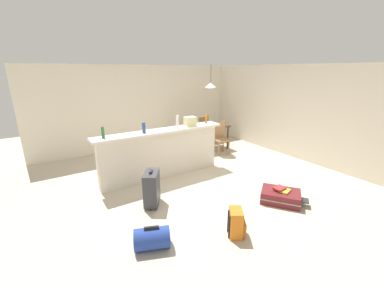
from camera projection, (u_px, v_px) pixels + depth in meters
ground_plane at (199, 179)px, 5.51m from camera, size 13.00×13.00×0.05m
wall_back at (144, 107)px, 7.58m from camera, size 6.60×0.10×2.50m
wall_right at (281, 110)px, 6.96m from camera, size 0.10×6.00×2.50m
partition_half_wall at (162, 155)px, 5.45m from camera, size 2.80×0.20×1.05m
bar_countertop at (161, 131)px, 5.29m from camera, size 2.96×0.40×0.05m
bottle_green at (103, 133)px, 4.62m from camera, size 0.06×0.06×0.22m
bottle_blue at (144, 128)px, 5.00m from camera, size 0.07×0.07×0.22m
bottle_white at (177, 122)px, 5.40m from camera, size 0.07×0.07×0.29m
bottle_amber at (206, 118)px, 5.97m from camera, size 0.06×0.06×0.22m
grocery_bag at (190, 121)px, 5.61m from camera, size 0.26×0.18×0.22m
dining_table at (209, 128)px, 7.41m from camera, size 1.10×0.80×0.74m
dining_chair_near_partition at (220, 136)px, 7.03m from camera, size 0.46×0.46×0.93m
dining_chair_far_side at (202, 129)px, 7.92m from camera, size 0.47×0.47×0.93m
pendant_lamp at (211, 85)px, 6.95m from camera, size 0.34×0.34×0.68m
suitcase_flat_maroon at (281, 196)px, 4.50m from camera, size 0.80×0.87×0.22m
duffel_bag_blue at (152, 238)px, 3.32m from camera, size 0.56×0.46×0.34m
suitcase_upright_charcoal at (152, 188)px, 4.34m from camera, size 0.44×0.50×0.67m
backpack_orange at (236, 223)px, 3.56m from camera, size 0.33×0.34×0.42m
book_stack at (282, 189)px, 4.47m from camera, size 0.29×0.28×0.06m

